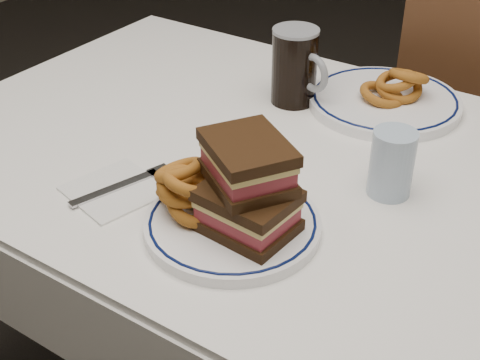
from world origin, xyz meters
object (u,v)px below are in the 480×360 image
Objects in this scene: reuben_sandwich at (248,187)px; main_plate at (233,224)px; beer_mug at (296,66)px; far_plate at (384,101)px.

main_plate is at bearing -176.27° from reuben_sandwich.
far_plate is (0.16, 0.08, -0.07)m from beer_mug.
main_plate is 0.50m from far_plate.
beer_mug is (-0.16, 0.42, -0.01)m from reuben_sandwich.
far_plate is at bearing 90.23° from reuben_sandwich.
reuben_sandwich and beer_mug have the same top height.
reuben_sandwich is (0.02, 0.00, 0.07)m from main_plate.
beer_mug reaches higher than far_plate.
far_plate is (0.02, 0.50, 0.00)m from main_plate.
far_plate is at bearing 87.36° from main_plate.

